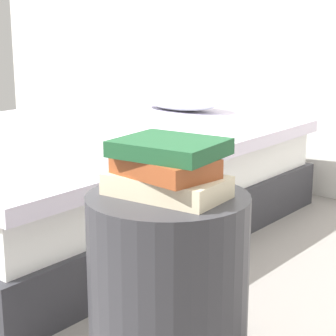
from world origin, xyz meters
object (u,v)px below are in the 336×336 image
book_cream (167,186)px  book_forest (169,147)px  bed (81,175)px  book_rust (164,166)px  side_table (168,299)px

book_cream → book_forest: (-0.01, 0.01, 0.09)m
book_cream → book_forest: 0.09m
bed → book_forest: (1.26, -0.78, 0.44)m
book_rust → bed: bearing=152.0°
side_table → book_rust: 0.35m
bed → book_cream: bed is taller
bed → side_table: (1.27, -0.79, 0.04)m
book_rust → book_forest: 0.05m
book_rust → book_forest: size_ratio=0.96×
bed → book_rust: 1.55m
bed → side_table: 1.49m
side_table → book_forest: book_forest is taller
bed → book_rust: (1.27, -0.80, 0.40)m
book_forest → side_table: bearing=-67.7°
bed → side_table: bearing=-34.6°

